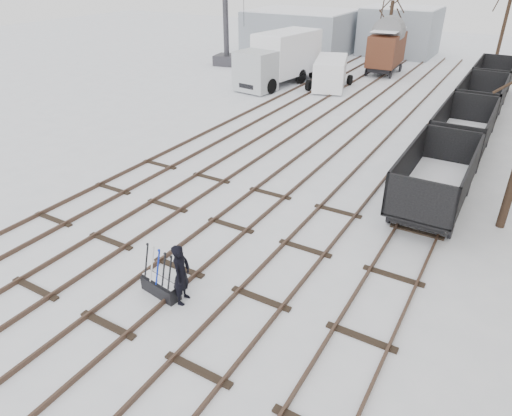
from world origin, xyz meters
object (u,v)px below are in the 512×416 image
at_px(box_van_wagon, 386,48).
at_px(lorry, 280,58).
at_px(freight_wagon_a, 434,187).
at_px(ground_frame, 161,286).
at_px(worker, 181,274).
at_px(panel_van, 330,73).
at_px(crane, 228,34).

distance_m(box_van_wagon, lorry, 9.73).
height_order(box_van_wagon, lorry, lorry).
bearing_deg(freight_wagon_a, lorry, 134.40).
xyz_separation_m(ground_frame, freight_wagon_a, (5.64, 9.37, 0.63)).
distance_m(worker, lorry, 25.98).
height_order(ground_frame, box_van_wagon, box_van_wagon).
relative_size(ground_frame, box_van_wagon, 0.31).
relative_size(freight_wagon_a, lorry, 0.69).
bearing_deg(box_van_wagon, worker, -86.45).
bearing_deg(freight_wagon_a, box_van_wagon, 110.87).
distance_m(ground_frame, freight_wagon_a, 10.95).
height_order(panel_van, crane, crane).
height_order(ground_frame, worker, worker).
relative_size(box_van_wagon, crane, 0.48).
xyz_separation_m(freight_wagon_a, panel_van, (-10.70, 15.68, 0.22)).
bearing_deg(worker, ground_frame, 84.80).
bearing_deg(crane, box_van_wagon, 4.40).
xyz_separation_m(freight_wagon_a, lorry, (-14.53, 14.84, 1.02)).
bearing_deg(ground_frame, crane, 128.66).
bearing_deg(lorry, box_van_wagon, 60.11).
xyz_separation_m(worker, panel_van, (-5.81, 24.95, 0.20)).
bearing_deg(panel_van, freight_wagon_a, -73.32).
relative_size(freight_wagon_a, box_van_wagon, 1.23).
height_order(ground_frame, freight_wagon_a, freight_wagon_a).
xyz_separation_m(ground_frame, panel_van, (-5.06, 25.05, 0.85)).
height_order(worker, lorry, lorry).
distance_m(panel_van, crane, 11.98).
bearing_deg(crane, lorry, -39.31).
xyz_separation_m(panel_van, crane, (-11.39, 3.39, 1.50)).
relative_size(worker, panel_van, 0.35).
bearing_deg(freight_wagon_a, ground_frame, -121.05).
relative_size(panel_van, crane, 0.54).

